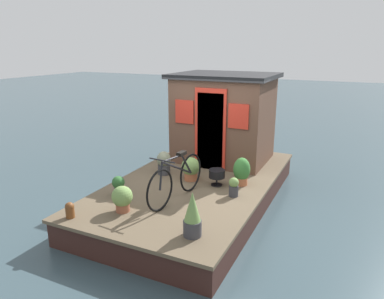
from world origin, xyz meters
name	(u,v)px	position (x,y,z in m)	size (l,w,h in m)	color
ground_plane	(196,202)	(0.00, 0.00, 0.00)	(60.00, 60.00, 0.00)	#384C54
houseboat_deck	(196,191)	(0.00, 0.00, 0.26)	(5.33, 2.93, 0.51)	brown
houseboat_cabin	(224,117)	(1.55, 0.00, 1.54)	(1.84, 2.29, 2.05)	brown
bicycle	(176,179)	(-1.06, -0.10, 0.91)	(1.71, 0.50, 0.87)	black
potted_plant_mint	(191,168)	(-0.06, 0.09, 0.77)	(0.38, 0.38, 0.48)	#B2603D
potted_plant_lavender	(192,215)	(-2.07, -0.90, 0.83)	(0.27, 0.27, 0.68)	#38383D
potted_plant_succulent	(164,162)	(0.01, 0.77, 0.77)	(0.30, 0.30, 0.50)	#38383D
potted_plant_thyme	(234,187)	(-0.47, -0.97, 0.69)	(0.18, 0.18, 0.36)	#38383D
potted_plant_sage	(242,171)	(0.13, -0.93, 0.79)	(0.33, 0.33, 0.56)	#B2603D
potted_plant_rosemary	(122,198)	(-1.85, 0.49, 0.75)	(0.35, 0.35, 0.44)	#935138
potted_plant_fern	(118,185)	(-1.32, 0.97, 0.71)	(0.23, 0.23, 0.36)	slate
charcoal_grill	(217,174)	(-0.11, -0.50, 0.74)	(0.32, 0.32, 0.32)	black
mooring_bollard	(70,210)	(-2.40, 1.12, 0.65)	(0.15, 0.15, 0.26)	brown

